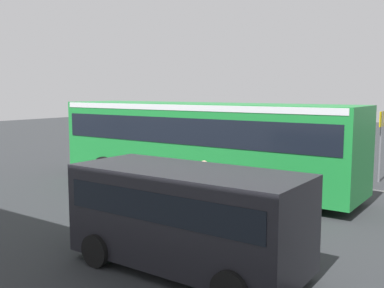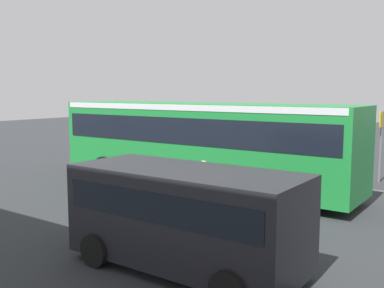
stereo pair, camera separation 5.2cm
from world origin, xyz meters
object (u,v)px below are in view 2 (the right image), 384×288
(parked_van, at_px, (186,212))
(traffic_sign, at_px, (381,135))
(city_bus, at_px, (201,138))
(pedestrian, at_px, (203,195))

(parked_van, distance_m, traffic_sign, 11.46)
(parked_van, bearing_deg, city_bus, -58.07)
(traffic_sign, bearing_deg, pedestrian, 74.85)
(parked_van, relative_size, pedestrian, 2.68)
(city_bus, bearing_deg, traffic_sign, -135.47)
(pedestrian, relative_size, traffic_sign, 0.64)
(city_bus, xyz_separation_m, parked_van, (-3.95, 6.34, -0.70))
(city_bus, height_order, parked_van, city_bus)
(traffic_sign, bearing_deg, parked_van, 84.12)
(parked_van, relative_size, traffic_sign, 1.71)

